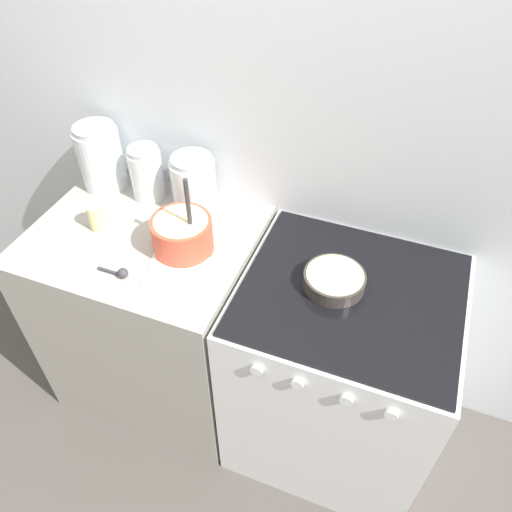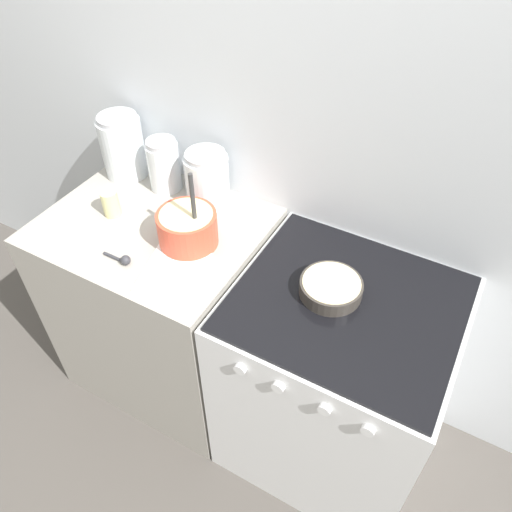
# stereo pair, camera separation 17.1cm
# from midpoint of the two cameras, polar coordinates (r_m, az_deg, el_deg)

# --- Properties ---
(ground_plane) EXTENTS (12.00, 12.00, 0.00)m
(ground_plane) POSITION_cam_midpoint_polar(r_m,az_deg,el_deg) (2.38, -3.15, -22.33)
(ground_plane) COLOR #4C4742
(wall_back) EXTENTS (4.67, 0.05, 2.40)m
(wall_back) POSITION_cam_midpoint_polar(r_m,az_deg,el_deg) (1.86, 6.97, 12.07)
(wall_back) COLOR silver
(wall_back) RESTS_ON ground_plane
(countertop_cabinet) EXTENTS (0.84, 0.68, 0.93)m
(countertop_cabinet) POSITION_cam_midpoint_polar(r_m,az_deg,el_deg) (2.27, -8.18, -5.57)
(countertop_cabinet) COLOR #9E998E
(countertop_cabinet) RESTS_ON ground_plane
(stove) EXTENTS (0.75, 0.70, 0.93)m
(stove) POSITION_cam_midpoint_polar(r_m,az_deg,el_deg) (2.05, 11.22, -13.91)
(stove) COLOR silver
(stove) RESTS_ON ground_plane
(mixing_bowl) EXTENTS (0.22, 0.22, 0.31)m
(mixing_bowl) POSITION_cam_midpoint_polar(r_m,az_deg,el_deg) (1.79, -5.16, 3.25)
(mixing_bowl) COLOR #D84C33
(mixing_bowl) RESTS_ON countertop_cabinet
(baking_pan) EXTENTS (0.21, 0.21, 0.05)m
(baking_pan) POSITION_cam_midpoint_polar(r_m,az_deg,el_deg) (1.67, 11.49, -3.68)
(baking_pan) COLOR #38332D
(baking_pan) RESTS_ON stove
(storage_jar_left) EXTENTS (0.18, 0.18, 0.27)m
(storage_jar_left) POSITION_cam_midpoint_polar(r_m,az_deg,el_deg) (2.18, -12.72, 11.67)
(storage_jar_left) COLOR silver
(storage_jar_left) RESTS_ON countertop_cabinet
(storage_jar_middle) EXTENTS (0.13, 0.13, 0.22)m
(storage_jar_middle) POSITION_cam_midpoint_polar(r_m,az_deg,el_deg) (2.07, -8.09, 9.84)
(storage_jar_middle) COLOR silver
(storage_jar_middle) RESTS_ON countertop_cabinet
(storage_jar_right) EXTENTS (0.17, 0.17, 0.23)m
(storage_jar_right) POSITION_cam_midpoint_polar(r_m,az_deg,el_deg) (1.97, -3.10, 8.36)
(storage_jar_right) COLOR silver
(storage_jar_right) RESTS_ON countertop_cabinet
(tin_can) EXTENTS (0.07, 0.07, 0.10)m
(tin_can) POSITION_cam_midpoint_polar(r_m,az_deg,el_deg) (1.99, -13.93, 5.75)
(tin_can) COLOR beige
(tin_can) RESTS_ON countertop_cabinet
(recipe_page) EXTENTS (0.26, 0.28, 0.01)m
(recipe_page) POSITION_cam_midpoint_polar(r_m,az_deg,el_deg) (1.73, -6.64, -1.92)
(recipe_page) COLOR white
(recipe_page) RESTS_ON countertop_cabinet
(measuring_spoon) EXTENTS (0.12, 0.04, 0.04)m
(measuring_spoon) POSITION_cam_midpoint_polar(r_m,az_deg,el_deg) (1.79, -12.35, -0.53)
(measuring_spoon) COLOR #333338
(measuring_spoon) RESTS_ON countertop_cabinet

